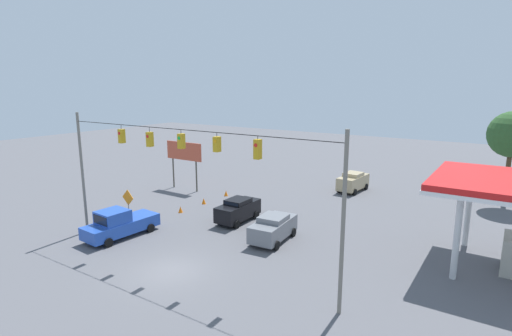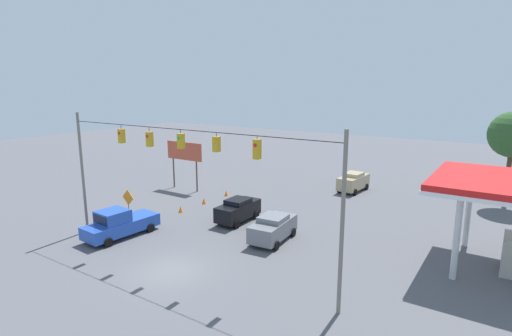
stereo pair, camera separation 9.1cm
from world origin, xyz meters
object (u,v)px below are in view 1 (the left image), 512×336
traffic_cone_nearest (151,220)px  traffic_cone_third (204,201)px  sedan_grey_crossing_near (273,228)px  tree_horizon_right (512,135)px  traffic_cone_fourth (226,193)px  sedan_tan_oncoming_deep (353,181)px  work_zone_sign (128,200)px  roadside_billboard (184,154)px  pickup_truck_blue_parked_shoulder (119,224)px  overhead_signal_span (183,171)px  traffic_cone_second (180,209)px  sedan_black_withflow_mid (238,210)px

traffic_cone_nearest → traffic_cone_third: same height
sedan_grey_crossing_near → traffic_cone_nearest: bearing=12.3°
traffic_cone_nearest → tree_horizon_right: tree_horizon_right is taller
traffic_cone_third → traffic_cone_fourth: (-0.06, -3.33, 0.00)m
sedan_tan_oncoming_deep → work_zone_sign: (11.34, 19.62, 0.96)m
sedan_tan_oncoming_deep → roadside_billboard: (15.18, 9.11, 2.76)m
pickup_truck_blue_parked_shoulder → tree_horizon_right: tree_horizon_right is taller
traffic_cone_fourth → overhead_signal_span: bearing=118.3°
traffic_cone_second → roadside_billboard: bearing=-49.8°
sedan_tan_oncoming_deep → traffic_cone_fourth: 13.30m
sedan_black_withflow_mid → sedan_tan_oncoming_deep: 15.01m
traffic_cone_nearest → work_zone_sign: (1.24, 1.16, 1.71)m
sedan_black_withflow_mid → traffic_cone_second: sedan_black_withflow_mid is taller
traffic_cone_nearest → roadside_billboard: bearing=-61.5°
pickup_truck_blue_parked_shoulder → traffic_cone_third: bearing=-88.4°
tree_horizon_right → traffic_cone_second: bearing=37.2°
pickup_truck_blue_parked_shoulder → traffic_cone_nearest: bearing=-83.7°
traffic_cone_second → work_zone_sign: (1.31, 4.42, 1.71)m
sedan_black_withflow_mid → work_zone_sign: size_ratio=1.51×
sedan_grey_crossing_near → traffic_cone_third: (10.02, -4.13, -0.70)m
pickup_truck_blue_parked_shoulder → sedan_tan_oncoming_deep: pickup_truck_blue_parked_shoulder is taller
overhead_signal_span → traffic_cone_second: overhead_signal_span is taller
sedan_black_withflow_mid → work_zone_sign: bearing=37.5°
sedan_black_withflow_mid → traffic_cone_third: bearing=-21.6°
sedan_black_withflow_mid → sedan_tan_oncoming_deep: sedan_tan_oncoming_deep is taller
sedan_tan_oncoming_deep → traffic_cone_nearest: bearing=61.3°
sedan_grey_crossing_near → roadside_billboard: bearing=-25.2°
sedan_grey_crossing_near → traffic_cone_fourth: (9.96, -7.46, -0.70)m
pickup_truck_blue_parked_shoulder → roadside_billboard: bearing=-66.8°
traffic_cone_third → roadside_billboard: size_ratio=0.11×
traffic_cone_third → sedan_grey_crossing_near: bearing=157.6°
pickup_truck_blue_parked_shoulder → traffic_cone_third: size_ratio=10.18×
sedan_black_withflow_mid → traffic_cone_third: (5.55, -2.20, -0.72)m
overhead_signal_span → roadside_billboard: 18.47m
traffic_cone_nearest → tree_horizon_right: size_ratio=0.06×
sedan_grey_crossing_near → work_zone_sign: size_ratio=1.58×
traffic_cone_third → traffic_cone_fourth: 3.33m
overhead_signal_span → tree_horizon_right: overhead_signal_span is taller
traffic_cone_second → roadside_billboard: (5.14, -6.08, 3.52)m
overhead_signal_span → tree_horizon_right: bearing=-122.6°
overhead_signal_span → traffic_cone_nearest: 10.21m
traffic_cone_third → tree_horizon_right: (-23.46, -14.76, 6.28)m
pickup_truck_blue_parked_shoulder → traffic_cone_second: (0.30, -6.59, -0.70)m
traffic_cone_fourth → sedan_tan_oncoming_deep: bearing=-138.5°
sedan_grey_crossing_near → pickup_truck_blue_parked_shoulder: (9.75, 5.53, 0.01)m
pickup_truck_blue_parked_shoulder → work_zone_sign: 2.88m
traffic_cone_nearest → traffic_cone_second: 3.27m
traffic_cone_nearest → work_zone_sign: size_ratio=0.19×
sedan_black_withflow_mid → traffic_cone_second: (5.58, 0.86, -0.72)m
traffic_cone_third → sedan_tan_oncoming_deep: bearing=-129.5°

